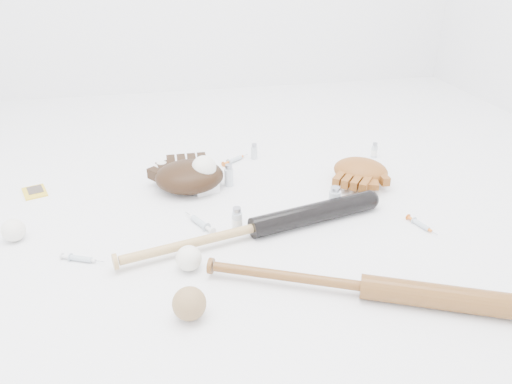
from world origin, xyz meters
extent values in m
plane|color=white|center=(0.00, 0.00, 0.00)|extent=(3.00, 3.00, 0.00)
cube|color=gold|center=(-0.70, 0.32, 0.00)|extent=(0.10, 0.12, 0.01)
cube|color=white|center=(-0.11, 0.21, 0.02)|extent=(0.10, 0.10, 0.05)
sphere|color=white|center=(-0.11, 0.21, 0.09)|extent=(0.09, 0.09, 0.09)
sphere|color=white|center=(-0.70, 0.01, 0.03)|extent=(0.07, 0.07, 0.07)
sphere|color=white|center=(-0.26, 0.35, 0.03)|extent=(0.07, 0.07, 0.07)
sphere|color=white|center=(-0.21, -0.24, 0.03)|extent=(0.07, 0.07, 0.07)
sphere|color=olive|center=(-0.23, -0.44, 0.04)|extent=(0.08, 0.08, 0.08)
cylinder|color=silver|center=(0.11, 0.45, 0.03)|extent=(0.02, 0.02, 0.06)
cylinder|color=silver|center=(0.59, 0.37, 0.03)|extent=(0.02, 0.02, 0.06)
cylinder|color=silver|center=(-0.02, 0.23, 0.04)|extent=(0.03, 0.03, 0.08)
cylinder|color=silver|center=(0.28, -0.03, 0.04)|extent=(0.04, 0.04, 0.09)
cylinder|color=silver|center=(-0.05, -0.08, 0.04)|extent=(0.03, 0.03, 0.08)
camera|label=1|loc=(-0.26, -1.36, 0.80)|focal=35.00mm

